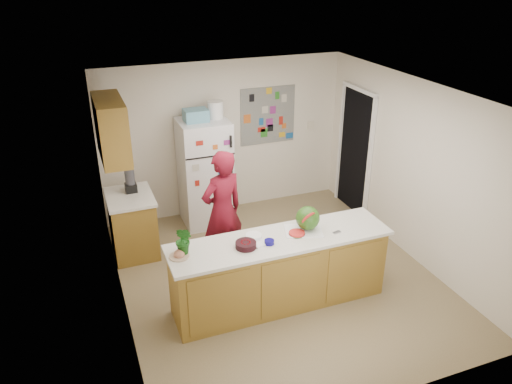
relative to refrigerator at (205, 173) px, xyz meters
name	(u,v)px	position (x,y,z in m)	size (l,w,h in m)	color
floor	(278,277)	(0.45, -1.88, -0.86)	(4.00, 4.50, 0.02)	brown
wall_back	(224,138)	(0.45, 0.38, 0.40)	(4.00, 0.02, 2.50)	beige
wall_left	(114,221)	(-1.56, -1.88, 0.40)	(0.02, 4.50, 2.50)	beige
wall_right	(414,171)	(2.46, -1.88, 0.40)	(0.02, 4.50, 2.50)	beige
ceiling	(282,93)	(0.45, -1.88, 1.66)	(4.00, 4.50, 0.02)	white
doorway	(355,152)	(2.44, -0.43, 0.17)	(0.03, 0.85, 2.04)	black
peninsula_base	(280,272)	(0.25, -2.38, -0.41)	(2.60, 0.62, 0.88)	brown
peninsula_top	(280,240)	(0.25, -2.38, 0.05)	(2.68, 0.70, 0.04)	silver
side_counter_base	(133,225)	(-1.24, -0.53, -0.42)	(0.60, 0.80, 0.86)	brown
side_counter_top	(129,197)	(-1.24, -0.53, 0.03)	(0.64, 0.84, 0.04)	silver
upper_cabinets	(111,129)	(-1.37, -0.58, 1.05)	(0.35, 1.00, 0.80)	brown
refrigerator	(205,173)	(0.00, 0.00, 0.00)	(0.75, 0.70, 1.70)	silver
fridge_top_bin	(196,115)	(-0.10, 0.00, 0.94)	(0.35, 0.28, 0.18)	#5999B2
photo_collage	(268,116)	(1.20, 0.36, 0.70)	(0.95, 0.01, 0.95)	slate
person	(223,211)	(-0.14, -1.36, 0.00)	(0.62, 0.41, 1.71)	maroon
blender_appliance	(130,179)	(-1.19, -0.40, 0.24)	(0.14, 0.14, 0.38)	black
cutting_board	(303,231)	(0.58, -2.32, 0.08)	(0.45, 0.33, 0.01)	white
watermelon	(308,218)	(0.64, -2.30, 0.23)	(0.29, 0.29, 0.29)	#295D0F
watermelon_slice	(297,233)	(0.47, -2.37, 0.09)	(0.19, 0.19, 0.02)	#D8214E
cherry_bowl	(246,245)	(-0.20, -2.43, 0.11)	(0.24, 0.24, 0.07)	black
white_bowl	(254,237)	(-0.05, -2.29, 0.10)	(0.19, 0.19, 0.06)	white
cobalt_bowl	(269,242)	(0.08, -2.45, 0.10)	(0.12, 0.12, 0.05)	#0E095D
plate	(179,256)	(-0.95, -2.35, 0.08)	(0.22, 0.22, 0.02)	tan
paper_towel	(259,243)	(-0.03, -2.41, 0.08)	(0.18, 0.16, 0.02)	white
keys	(337,232)	(0.93, -2.50, 0.08)	(0.10, 0.04, 0.01)	gray
potted_plant	(184,241)	(-0.88, -2.33, 0.25)	(0.20, 0.16, 0.36)	#174511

